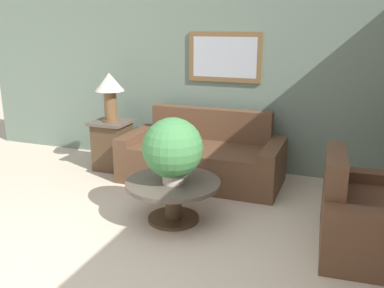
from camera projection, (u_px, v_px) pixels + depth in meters
wall_back at (216, 68)px, 5.45m from camera, size 7.10×0.09×2.60m
couch_main at (202, 158)px, 5.17m from camera, size 1.90×0.88×0.83m
armchair at (374, 219)px, 3.57m from camera, size 0.98×1.16×0.83m
coffee_table at (173, 192)px, 4.11m from camera, size 0.91×0.91×0.40m
side_table at (113, 144)px, 5.57m from camera, size 0.48×0.48×0.64m
table_lamp at (110, 88)px, 5.37m from camera, size 0.37×0.37×0.61m
potted_plant_on_table at (173, 149)px, 3.94m from camera, size 0.56×0.56×0.63m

